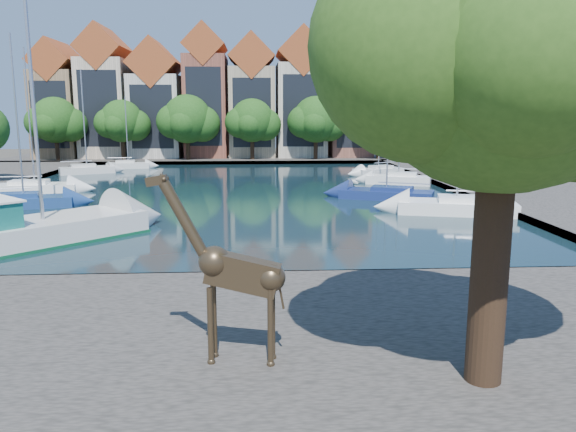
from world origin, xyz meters
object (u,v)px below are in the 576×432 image
Objects in this scene: motorsailer at (3,230)px; plane_tree at (511,46)px; giraffe_statue at (232,272)px; sailboat_right_a at (456,204)px.

plane_tree is at bearing -41.13° from motorsailer.
plane_tree reaches higher than giraffe_statue.
plane_tree is 23.37m from motorsailer.
plane_tree is at bearing -108.06° from sailboat_right_a.
sailboat_right_a is at bearing 71.94° from plane_tree.
giraffe_statue is 0.37× the size of motorsailer.
giraffe_statue is at bearing 166.96° from plane_tree.
motorsailer is at bearing -161.94° from sailboat_right_a.
plane_tree is at bearing -13.04° from giraffe_statue.
sailboat_right_a is (24.25, 7.91, -0.31)m from motorsailer.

